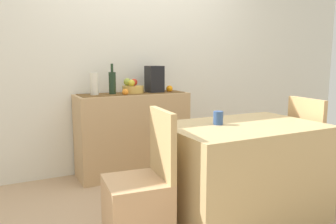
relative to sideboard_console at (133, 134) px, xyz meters
name	(u,v)px	position (x,y,z in m)	size (l,w,h in m)	color
ground_plane	(191,202)	(0.18, -0.92, -0.44)	(6.40, 6.40, 0.02)	tan
room_wall_rear	(138,48)	(0.18, 0.26, 0.92)	(6.40, 0.06, 2.70)	silver
sideboard_console	(133,134)	(0.00, 0.00, 0.00)	(1.18, 0.42, 0.87)	tan
table_runner	(132,93)	(0.00, 0.00, 0.44)	(1.11, 0.32, 0.01)	brown
fruit_bowl	(133,89)	(0.01, 0.00, 0.48)	(0.22, 0.22, 0.08)	gold
apple_rear	(134,82)	(0.03, 0.01, 0.55)	(0.07, 0.07, 0.07)	red
apple_left	(132,83)	(-0.03, -0.05, 0.55)	(0.07, 0.07, 0.07)	gold
apple_upper	(127,82)	(-0.04, 0.04, 0.56)	(0.08, 0.08, 0.08)	#97A739
wine_bottle	(112,83)	(-0.21, 0.00, 0.56)	(0.07, 0.07, 0.31)	#1E321D
coffee_maker	(154,79)	(0.26, 0.00, 0.58)	(0.16, 0.18, 0.29)	black
ceramic_vase	(94,84)	(-0.40, 0.00, 0.55)	(0.08, 0.08, 0.22)	silver
orange_loose_end	(125,92)	(-0.12, -0.13, 0.47)	(0.06, 0.06, 0.06)	orange
orange_loose_near_bowl	(169,89)	(0.43, -0.03, 0.47)	(0.07, 0.07, 0.07)	orange
dining_table	(242,172)	(0.37, -1.35, -0.06)	(1.17, 0.78, 0.74)	tan
coffee_cup	(218,118)	(0.20, -1.27, 0.36)	(0.07, 0.07, 0.10)	#314F88
chair_near_window	(139,206)	(-0.48, -1.35, -0.17)	(0.44, 0.44, 0.90)	tan
chair_by_corner	(317,168)	(1.22, -1.35, -0.17)	(0.44, 0.44, 0.90)	tan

